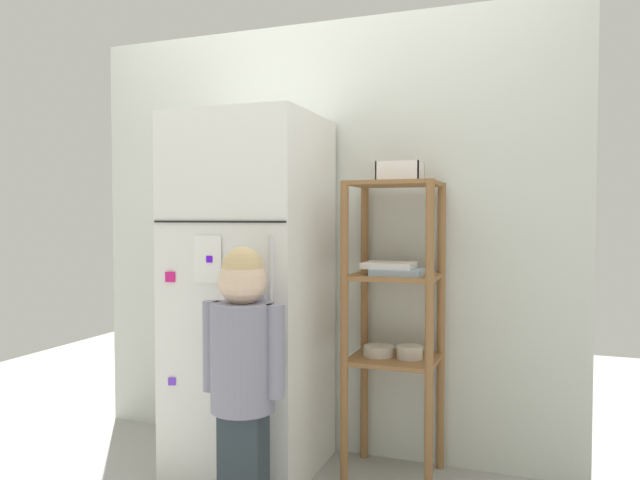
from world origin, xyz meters
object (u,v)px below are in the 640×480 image
at_px(pantry_shelf_unit, 394,302).
at_px(fruit_bin, 401,173).
at_px(child_standing, 243,356).
at_px(refrigerator, 251,293).

distance_m(pantry_shelf_unit, fruit_bin, 0.57).
xyz_separation_m(child_standing, pantry_shelf_unit, (0.45, 0.57, 0.15)).
xyz_separation_m(refrigerator, fruit_bin, (0.67, 0.13, 0.54)).
height_order(refrigerator, pantry_shelf_unit, refrigerator).
bearing_deg(pantry_shelf_unit, child_standing, -127.98).
relative_size(refrigerator, fruit_bin, 8.52).
distance_m(refrigerator, child_standing, 0.52).
bearing_deg(child_standing, refrigerator, 113.49).
distance_m(refrigerator, pantry_shelf_unit, 0.66).
relative_size(child_standing, pantry_shelf_unit, 0.80).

